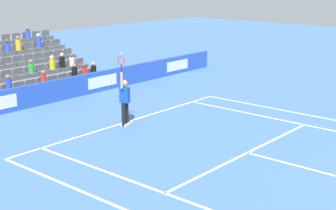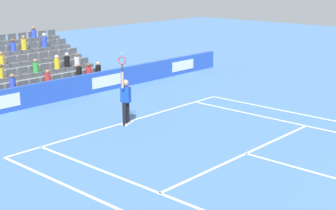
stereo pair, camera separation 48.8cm
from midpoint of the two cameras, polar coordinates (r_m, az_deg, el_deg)
The scene contains 9 objects.
line_baseline at distance 19.96m, azimuth -3.67°, elevation -1.83°, with size 10.97×0.10×0.01m, color white.
line_service at distance 16.66m, azimuth 9.68°, elevation -5.44°, with size 8.23×0.10×0.01m, color white.
line_singles_sideline_left at distance 13.33m, azimuth 1.57°, elevation -10.52°, with size 0.10×11.89×0.01m, color white.
line_singles_sideline_right at distance 19.91m, azimuth 17.22°, elevation -2.53°, with size 0.10×11.89×0.01m, color white.
line_doubles_sideline_right at distance 21.12m, azimuth 18.82°, elevation -1.68°, with size 0.10×11.89×0.01m, color white.
line_centre_mark at distance 19.89m, azimuth -3.47°, elevation -1.89°, with size 0.10×0.20×0.01m, color white.
sponsor_barrier at distance 23.41m, azimuth -11.90°, elevation 1.62°, with size 23.23×0.22×1.00m.
tennis_player at distance 19.25m, azimuth -4.10°, elevation 0.59°, with size 0.54×0.43×2.85m.
stadium_stand at distance 26.26m, azimuth -16.53°, elevation 3.47°, with size 7.44×4.75×3.05m.
Camera 2 is at (13.12, 2.07, 5.70)m, focal length 53.76 mm.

